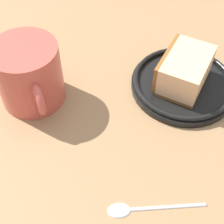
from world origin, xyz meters
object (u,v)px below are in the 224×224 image
at_px(teaspoon, 136,208).
at_px(tea_mug, 29,74).
at_px(cake_slice, 184,70).
at_px(small_plate, 183,84).

bearing_deg(teaspoon, tea_mug, -86.28).
relative_size(tea_mug, teaspoon, 1.12).
relative_size(cake_slice, teaspoon, 1.03).
xyz_separation_m(cake_slice, tea_mug, (0.21, -0.12, 0.01)).
distance_m(cake_slice, teaspoon, 0.23).
distance_m(small_plate, teaspoon, 0.23).
bearing_deg(teaspoon, small_plate, -147.70).
xyz_separation_m(cake_slice, teaspoon, (0.19, 0.12, -0.03)).
bearing_deg(cake_slice, small_plate, 117.41).
bearing_deg(small_plate, cake_slice, -62.59).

